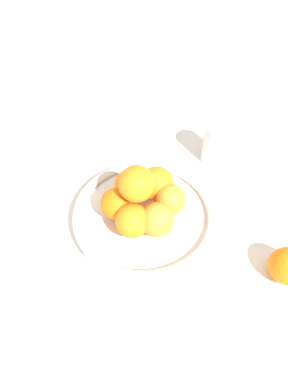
% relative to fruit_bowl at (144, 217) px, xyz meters
% --- Properties ---
extents(ground_plane, '(4.00, 4.00, 0.00)m').
position_rel_fruit_bowl_xyz_m(ground_plane, '(0.00, 0.00, -0.02)').
color(ground_plane, silver).
extents(fruit_bowl, '(0.32, 0.32, 0.04)m').
position_rel_fruit_bowl_xyz_m(fruit_bowl, '(0.00, 0.00, 0.00)').
color(fruit_bowl, silver).
rests_on(fruit_bowl, ground_plane).
extents(orange_pile, '(0.18, 0.18, 0.13)m').
position_rel_fruit_bowl_xyz_m(orange_pile, '(0.00, 0.00, 0.07)').
color(orange_pile, orange).
rests_on(orange_pile, fruit_bowl).
extents(stray_orange, '(0.08, 0.08, 0.08)m').
position_rel_fruit_bowl_xyz_m(stray_orange, '(-0.30, -0.08, 0.02)').
color(stray_orange, orange).
rests_on(stray_orange, ground_plane).
extents(drinking_glass, '(0.06, 0.06, 0.11)m').
position_rel_fruit_bowl_xyz_m(drinking_glass, '(-0.01, -0.27, 0.03)').
color(drinking_glass, white).
rests_on(drinking_glass, ground_plane).
extents(napkin_folded, '(0.21, 0.21, 0.01)m').
position_rel_fruit_bowl_xyz_m(napkin_folded, '(0.04, 0.34, -0.02)').
color(napkin_folded, silver).
rests_on(napkin_folded, ground_plane).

